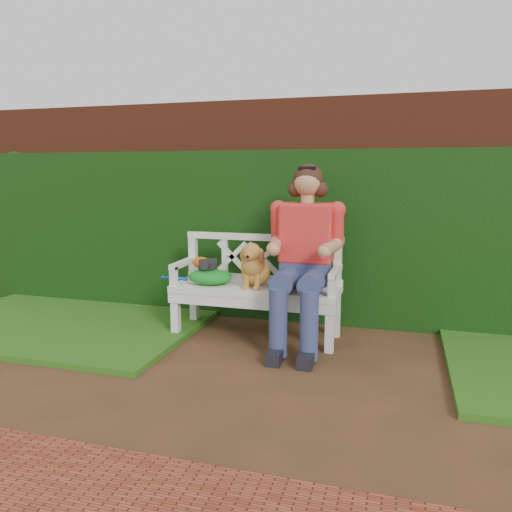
# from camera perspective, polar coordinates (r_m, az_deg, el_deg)

# --- Properties ---
(ground) EXTENTS (60.00, 60.00, 0.00)m
(ground) POSITION_cam_1_polar(r_m,az_deg,el_deg) (3.56, 3.36, -15.19)
(ground) COLOR #3A2816
(brick_wall) EXTENTS (10.00, 0.30, 2.20)m
(brick_wall) POSITION_cam_1_polar(r_m,az_deg,el_deg) (5.11, 8.34, 5.11)
(brick_wall) COLOR maroon
(brick_wall) RESTS_ON ground
(ivy_hedge) EXTENTS (10.00, 0.18, 1.70)m
(ivy_hedge) POSITION_cam_1_polar(r_m,az_deg,el_deg) (4.92, 7.90, 2.02)
(ivy_hedge) COLOR #184510
(ivy_hedge) RESTS_ON ground
(grass_left) EXTENTS (2.60, 2.00, 0.05)m
(grass_left) POSITION_cam_1_polar(r_m,az_deg,el_deg) (5.32, -20.48, -7.04)
(grass_left) COLOR #285D1A
(grass_left) RESTS_ON ground
(garden_bench) EXTENTS (1.59, 0.63, 0.48)m
(garden_bench) POSITION_cam_1_polar(r_m,az_deg,el_deg) (4.56, 0.00, -6.34)
(garden_bench) COLOR white
(garden_bench) RESTS_ON ground
(seated_woman) EXTENTS (0.90, 1.06, 1.61)m
(seated_woman) POSITION_cam_1_polar(r_m,az_deg,el_deg) (4.31, 5.66, 0.41)
(seated_woman) COLOR #E14E64
(seated_woman) RESTS_ON ground
(dog) EXTENTS (0.38, 0.44, 0.41)m
(dog) POSITION_cam_1_polar(r_m,az_deg,el_deg) (4.41, -0.14, -0.90)
(dog) COLOR #B17F35
(dog) RESTS_ON garden_bench
(tennis_racket) EXTENTS (0.68, 0.43, 0.03)m
(tennis_racket) POSITION_cam_1_polar(r_m,az_deg,el_deg) (4.69, -6.27, -2.73)
(tennis_racket) COLOR white
(tennis_racket) RESTS_ON garden_bench
(green_bag) EXTENTS (0.44, 0.36, 0.14)m
(green_bag) POSITION_cam_1_polar(r_m,az_deg,el_deg) (4.57, -5.26, -2.35)
(green_bag) COLOR green
(green_bag) RESTS_ON garden_bench
(camera_item) EXTENTS (0.15, 0.11, 0.09)m
(camera_item) POSITION_cam_1_polar(r_m,az_deg,el_deg) (4.56, -5.51, -0.91)
(camera_item) COLOR black
(camera_item) RESTS_ON green_bag
(baseball_glove) EXTENTS (0.18, 0.15, 0.10)m
(baseball_glove) POSITION_cam_1_polar(r_m,az_deg,el_deg) (4.60, -6.29, -0.74)
(baseball_glove) COLOR #BD4F0F
(baseball_glove) RESTS_ON green_bag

